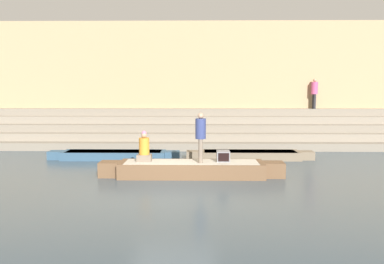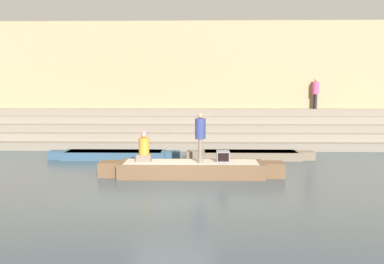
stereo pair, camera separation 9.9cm
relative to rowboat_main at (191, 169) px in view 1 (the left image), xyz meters
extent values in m
plane|color=#3D4C56|center=(-0.51, -1.86, -0.27)|extent=(120.00, 120.00, 0.00)
cube|color=gray|center=(-0.51, 6.89, -0.08)|extent=(36.00, 3.27, 0.39)
cube|color=gray|center=(-0.51, 7.22, 0.31)|extent=(36.00, 2.62, 0.39)
cube|color=gray|center=(-0.51, 7.54, 0.69)|extent=(36.00, 1.96, 0.39)
cube|color=gray|center=(-0.51, 7.87, 1.08)|extent=(36.00, 1.31, 0.39)
cube|color=gray|center=(-0.51, 8.20, 1.46)|extent=(36.00, 0.65, 0.39)
cube|color=tan|center=(-0.51, 9.13, 3.12)|extent=(34.20, 1.20, 6.78)
cube|color=brown|center=(-0.51, 8.51, 0.03)|extent=(34.20, 0.12, 0.60)
cube|color=brown|center=(0.00, 0.00, -0.02)|extent=(4.97, 1.18, 0.52)
cube|color=beige|center=(0.00, 0.00, 0.22)|extent=(4.57, 1.08, 0.05)
cube|color=brown|center=(2.83, 0.00, -0.02)|extent=(0.70, 0.65, 0.52)
cube|color=brown|center=(-2.83, 0.00, -0.02)|extent=(0.70, 0.65, 0.52)
cylinder|color=olive|center=(-0.74, 0.69, 0.14)|extent=(2.38, 0.04, 0.04)
cylinder|color=#756656|center=(0.31, 0.00, 0.65)|extent=(0.15, 0.15, 0.82)
cylinder|color=#756656|center=(0.31, -0.20, 0.65)|extent=(0.15, 0.15, 0.82)
cylinder|color=navy|center=(0.31, -0.10, 1.41)|extent=(0.36, 0.36, 0.68)
sphere|color=tan|center=(0.31, -0.10, 1.85)|extent=(0.19, 0.19, 0.19)
cube|color=#756656|center=(-1.64, 0.09, 0.36)|extent=(0.50, 0.39, 0.24)
cylinder|color=orange|center=(-1.64, 0.09, 0.77)|extent=(0.36, 0.36, 0.58)
sphere|color=tan|center=(-1.64, 0.09, 1.16)|extent=(0.19, 0.19, 0.19)
sphere|color=pink|center=(-1.64, 0.09, 1.23)|extent=(0.17, 0.17, 0.17)
cube|color=slate|center=(1.10, 0.13, 0.43)|extent=(0.45, 0.47, 0.37)
cube|color=black|center=(1.10, -0.11, 0.43)|extent=(0.37, 0.02, 0.29)
cube|color=#33516B|center=(-3.40, 3.19, -0.10)|extent=(4.42, 1.00, 0.35)
cube|color=beige|center=(-3.40, 3.19, 0.06)|extent=(4.07, 0.90, 0.05)
cube|color=#33516B|center=(-0.88, 3.19, -0.10)|extent=(0.62, 0.55, 0.35)
cube|color=#33516B|center=(-5.91, 3.19, -0.10)|extent=(0.62, 0.55, 0.35)
cube|color=#756651|center=(2.47, 3.27, -0.10)|extent=(4.27, 1.00, 0.35)
cube|color=beige|center=(2.47, 3.27, 0.06)|extent=(3.93, 0.90, 0.05)
cube|color=#756651|center=(4.90, 3.27, -0.10)|extent=(0.60, 0.55, 0.35)
cube|color=#756651|center=(0.03, 3.27, -0.10)|extent=(0.60, 0.55, 0.35)
cylinder|color=brown|center=(0.32, 1.80, 0.35)|extent=(0.13, 0.13, 1.24)
cylinder|color=#28282D|center=(6.67, 8.30, 2.06)|extent=(0.15, 0.15, 0.80)
cylinder|color=#28282D|center=(6.67, 8.10, 2.06)|extent=(0.15, 0.15, 0.80)
cylinder|color=#C64C7F|center=(6.67, 8.20, 2.80)|extent=(0.35, 0.35, 0.67)
sphere|color=tan|center=(6.67, 8.20, 3.23)|extent=(0.19, 0.19, 0.19)
camera|label=1|loc=(0.21, -12.69, 2.73)|focal=35.00mm
camera|label=2|loc=(0.31, -12.69, 2.73)|focal=35.00mm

